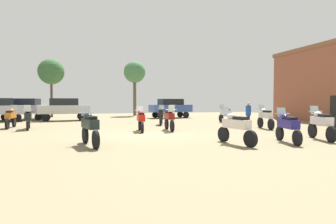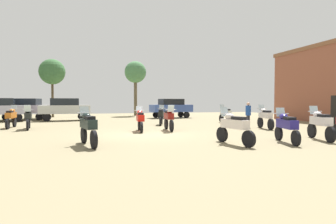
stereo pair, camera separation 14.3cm
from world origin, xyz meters
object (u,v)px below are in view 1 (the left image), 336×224
object	(u,v)px
motorcycle_3	(236,126)
motorcycle_12	(11,117)
car_1	(171,107)
person_1	(248,113)
car_2	(64,108)
motorcycle_13	(161,115)
motorcycle_9	(90,127)
motorcycle_10	(288,126)
tree_5	(51,72)
motorcycle_2	(169,118)
motorcycle_11	(28,117)
car_3	(25,107)
motorcycle_8	(225,114)
motorcycle_4	(265,117)
motorcycle_5	(321,123)
tree_2	(135,73)
motorcycle_6	(141,119)

from	to	relation	value
motorcycle_3	motorcycle_12	bearing A→B (deg)	125.74
motorcycle_3	car_1	size ratio (longest dim) A/B	0.49
person_1	car_2	bearing A→B (deg)	111.26
motorcycle_13	person_1	bearing A→B (deg)	-20.27
motorcycle_9	motorcycle_10	bearing A→B (deg)	-24.60
motorcycle_3	car_1	bearing A→B (deg)	70.91
person_1	tree_5	bearing A→B (deg)	102.33
motorcycle_2	tree_5	xyz separation A→B (m)	(-8.52, 16.65, 4.20)
motorcycle_10	car_2	size ratio (longest dim) A/B	0.48
car_1	motorcycle_2	bearing A→B (deg)	155.78
motorcycle_9	motorcycle_11	world-z (taller)	motorcycle_9
car_2	tree_5	distance (m)	7.26
tree_5	car_2	bearing A→B (deg)	-73.31
motorcycle_3	tree_5	distance (m)	24.68
motorcycle_12	car_3	xyz separation A→B (m)	(-0.98, 8.61, 0.44)
motorcycle_3	motorcycle_8	xyz separation A→B (m)	(4.93, 10.10, 0.00)
motorcycle_13	person_1	world-z (taller)	person_1
motorcycle_3	motorcycle_4	distance (m)	7.14
motorcycle_2	person_1	bearing A→B (deg)	-174.25
motorcycle_10	motorcycle_11	size ratio (longest dim) A/B	1.00
motorcycle_9	car_1	size ratio (longest dim) A/B	0.49
motorcycle_9	motorcycle_11	xyz separation A→B (m)	(-3.64, 7.49, -0.01)
motorcycle_10	motorcycle_13	size ratio (longest dim) A/B	0.97
motorcycle_8	motorcycle_10	xyz separation A→B (m)	(-2.65, -10.32, -0.02)
motorcycle_5	motorcycle_8	bearing A→B (deg)	104.29
motorcycle_11	tree_2	bearing A→B (deg)	-129.41
motorcycle_3	motorcycle_4	bearing A→B (deg)	34.45
motorcycle_12	car_3	size ratio (longest dim) A/B	0.49
motorcycle_10	tree_5	size ratio (longest dim) A/B	0.33
motorcycle_6	motorcycle_10	size ratio (longest dim) A/B	0.99
tree_2	tree_5	bearing A→B (deg)	-171.82
motorcycle_8	motorcycle_10	size ratio (longest dim) A/B	1.02
motorcycle_13	tree_2	xyz separation A→B (m)	(0.27, 13.95, 4.52)
car_1	person_1	world-z (taller)	car_1
motorcycle_11	motorcycle_3	bearing A→B (deg)	128.01
motorcycle_4	motorcycle_12	world-z (taller)	motorcycle_4
car_1	car_2	distance (m)	10.49
motorcycle_2	motorcycle_10	world-z (taller)	motorcycle_2
motorcycle_3	motorcycle_8	world-z (taller)	motorcycle_8
motorcycle_13	person_1	size ratio (longest dim) A/B	1.31
motorcycle_2	car_3	bearing A→B (deg)	-47.78
motorcycle_5	car_1	xyz separation A→B (m)	(-1.70, 17.67, 0.43)
motorcycle_3	tree_2	world-z (taller)	tree_2
car_2	person_1	bearing A→B (deg)	-136.57
motorcycle_5	motorcycle_10	bearing A→B (deg)	-153.70
motorcycle_6	tree_5	world-z (taller)	tree_5
motorcycle_8	motorcycle_12	size ratio (longest dim) A/B	0.96
motorcycle_8	car_1	size ratio (longest dim) A/B	0.48
motorcycle_3	motorcycle_9	world-z (taller)	motorcycle_9
motorcycle_9	tree_2	xyz separation A→B (m)	(5.31, 22.47, 4.50)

